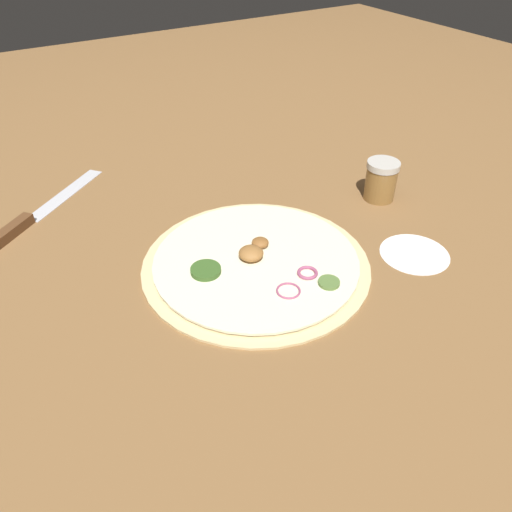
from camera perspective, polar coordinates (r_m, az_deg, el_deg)
The scene contains 5 objects.
ground_plane at distance 0.79m, azimuth -0.00°, elevation -1.04°, with size 3.00×3.00×0.00m, color brown.
pizza at distance 0.79m, azimuth -0.01°, elevation -0.70°, with size 0.36×0.36×0.03m.
knife at distance 0.97m, azimuth -25.26°, elevation 3.26°, with size 0.23×0.27×0.02m.
spice_jar at distance 0.97m, azimuth 14.10°, elevation 8.40°, with size 0.06×0.06×0.08m.
flour_patch at distance 0.86m, azimuth 17.66°, elevation 0.25°, with size 0.11×0.11×0.00m.
Camera 1 is at (-0.53, 0.32, 0.49)m, focal length 35.00 mm.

